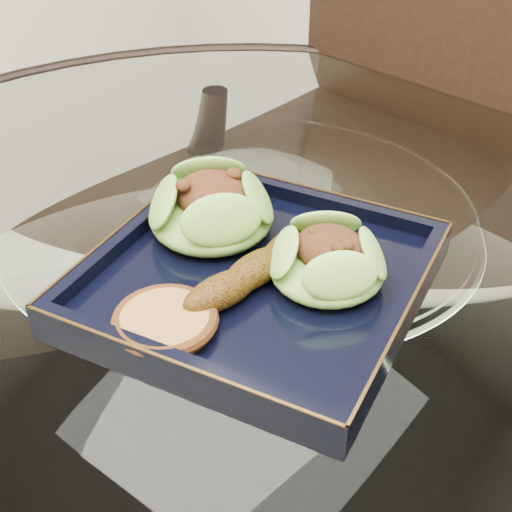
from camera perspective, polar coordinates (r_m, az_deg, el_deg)
The scene contains 7 objects.
dining_table at distance 0.78m, azimuth -0.90°, elevation -9.70°, with size 1.13×1.13×0.77m.
dining_chair at distance 1.11m, azimuth 7.82°, elevation 0.30°, with size 0.43×0.43×0.92m.
navy_plate at distance 0.62m, azimuth 0.00°, elevation -2.23°, with size 0.27×0.27×0.02m, color black.
lettuce_wrap_left at distance 0.66m, azimuth -3.60°, elevation 3.54°, with size 0.11×0.11×0.04m, color #5B9E2D.
lettuce_wrap_right at distance 0.60m, azimuth 5.72°, elevation -0.62°, with size 0.10×0.10×0.04m, color #71B033.
roasted_plantain at distance 0.60m, azimuth -0.09°, elevation -1.10°, with size 0.14×0.03×0.03m, color #623D0A.
crumb_patty at distance 0.56m, azimuth -7.28°, elevation -5.27°, with size 0.07×0.07×0.01m, color #B2733B.
Camera 1 is at (0.35, -0.42, 1.16)m, focal length 50.00 mm.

